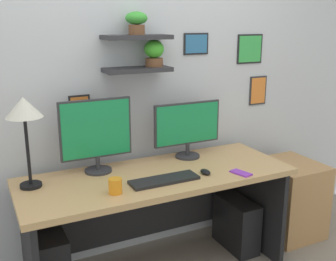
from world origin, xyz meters
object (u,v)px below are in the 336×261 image
Objects in this scene: coffee_mug at (115,186)px; computer_tower_right at (236,223)px; desk at (154,199)px; keyboard at (164,180)px; computer_mouse at (205,172)px; cell_phone at (241,173)px; drawer_cabinet at (289,198)px; desk_lamp at (24,113)px; monitor_left at (96,133)px; monitor_right at (187,127)px.

computer_tower_right is (1.04, 0.23, -0.60)m from coffee_mug.
keyboard is at bearing -95.61° from desk.
computer_mouse is at bearing -0.83° from keyboard.
computer_mouse is at bearing -36.00° from desk.
cell_phone reaches higher than desk.
desk_lamp is at bearing 177.50° from drawer_cabinet.
monitor_left is 0.45m from coffee_mug.
monitor_left is 0.89× the size of desk_lamp.
desk_lamp is (-0.44, -0.08, 0.19)m from monitor_left.
drawer_cabinet is (1.57, 0.23, -0.49)m from coffee_mug.
desk is at bearing -154.73° from monitor_right.
drawer_cabinet is at bearing 8.26° from coffee_mug.
computer_mouse is at bearing -168.10° from drawer_cabinet.
desk_lamp is 1.40m from cell_phone.
cell_phone is 0.84m from coffee_mug.
drawer_cabinet is (0.73, 0.30, -0.45)m from cell_phone.
desk is 0.60m from monitor_left.
computer_tower_right is (1.03, -0.16, -0.81)m from monitor_left.
desk reaches higher than drawer_cabinet.
monitor_right is 0.55m from keyboard.
keyboard is at bearing -20.33° from desk_lamp.
desk_lamp is at bearing 173.84° from desk.
keyboard is 0.72× the size of drawer_cabinet.
computer_tower_right is (0.20, 0.30, -0.56)m from cell_phone.
monitor_right is 5.79× the size of computer_mouse.
keyboard is at bearing 5.82° from coffee_mug.
desk_lamp is 0.67m from coffee_mug.
coffee_mug is (-0.63, -0.03, 0.03)m from computer_mouse.
computer_mouse is at bearing 139.14° from cell_phone.
keyboard is 3.14× the size of cell_phone.
monitor_left is 1.72m from drawer_cabinet.
monitor_right reaches higher than computer_mouse.
monitor_left is at bearing 149.60° from computer_mouse.
drawer_cabinet is (0.94, 0.20, -0.46)m from computer_mouse.
computer_mouse is 0.73m from computer_tower_right.
computer_tower_right is at bearing 39.81° from cell_phone.
cell_phone is 0.35× the size of computer_tower_right.
monitor_left is at bearing 154.72° from desk.
desk_lamp is 3.93× the size of cell_phone.
monitor_right is at bearing 25.27° from desk.
monitor_right reaches higher than desk.
computer_tower_right is at bearing -3.41° from desk_lamp.
monitor_left is 0.54m from keyboard.
computer_tower_right is at bearing -0.30° from desk.
monitor_left is 0.80× the size of drawer_cabinet.
monitor_left is 0.49m from desk_lamp.
monitor_right is at bearing -0.01° from monitor_left.
drawer_cabinet is at bearing 0.04° from computer_tower_right.
desk_lamp is 6.11× the size of coffee_mug.
monitor_right is 5.79× the size of coffee_mug.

